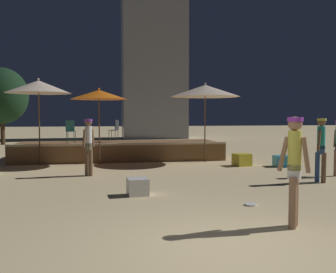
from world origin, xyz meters
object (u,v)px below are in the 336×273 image
Objects in this scene: frisbee_disc at (251,204)px; patio_umbrella_0 at (99,95)px; bistro_chair_1 at (115,128)px; person_3 at (321,146)px; bistro_chair_0 at (70,129)px; patio_umbrella_2 at (205,91)px; cube_seat_0 at (138,187)px; cube_seat_2 at (242,160)px; cube_seat_3 at (282,161)px; person_2 at (294,164)px; person_0 at (89,143)px; background_tree_2 at (2,96)px; patio_umbrella_1 at (39,87)px.

patio_umbrella_0 is at bearing 113.94° from frisbee_disc.
patio_umbrella_0 reaches higher than bistro_chair_1.
person_3 is 2.01× the size of bistro_chair_0.
person_3 is at bearing -68.66° from patio_umbrella_2.
cube_seat_0 is 6.21m from cube_seat_2.
cube_seat_3 is 0.34× the size of person_2.
patio_umbrella_0 is 3.10m from person_0.
person_2 reaches higher than bistro_chair_1.
patio_umbrella_0 is 1.62× the size of person_3.
person_0 is at bearing 111.61° from cube_seat_0.
background_tree_2 is (-9.44, 19.66, 2.05)m from person_2.
cube_seat_0 is 3.44m from person_0.
patio_umbrella_1 reaches higher than patio_umbrella_2.
cube_seat_3 is 7.04m from person_0.
bistro_chair_1 is (-0.25, 7.94, 1.12)m from cube_seat_0.
bistro_chair_1 reaches higher than cube_seat_3.
person_2 is 11.22m from bistro_chair_1.
patio_umbrella_0 is at bearing -7.81° from patio_umbrella_1.
patio_umbrella_0 is 2.68m from bistro_chair_1.
background_tree_2 reaches higher than patio_umbrella_0.
bistro_chair_0 is at bearing -41.01° from bistro_chair_1.
patio_umbrella_1 is (-2.23, 0.31, 0.29)m from patio_umbrella_0.
person_3 reaches higher than bistro_chair_0.
patio_umbrella_1 is at bearing -148.42° from bistro_chair_0.
bistro_chair_1 is 9.75m from frisbee_disc.
cube_seat_3 is (6.62, -1.68, -2.46)m from patio_umbrella_0.
frisbee_disc is (2.48, -9.34, -1.30)m from bistro_chair_1.
patio_umbrella_0 is at bearing -179.06° from patio_umbrella_2.
person_3 is at bearing -56.00° from bistro_chair_0.
cube_seat_2 is at bearing 46.05° from cube_seat_0.
patio_umbrella_2 is 1.76× the size of person_3.
bistro_chair_1 is at bearing 104.89° from frisbee_disc.
patio_umbrella_1 is 7.33m from cube_seat_0.
person_3 is at bearing -52.28° from background_tree_2.
person_0 is 6.85× the size of frisbee_disc.
person_2 reaches higher than frisbee_disc.
person_3 is at bearing 0.53° from person_2.
cube_seat_3 is 18.23m from background_tree_2.
background_tree_2 is at bearing 133.03° from cube_seat_2.
patio_umbrella_0 is 4.17m from patio_umbrella_2.
person_2 reaches higher than person_0.
person_0 is at bearing -172.38° from cube_seat_3.
bistro_chair_1 is at bearing 91.77° from cube_seat_0.
patio_umbrella_1 is 8.09m from cube_seat_2.
person_0 is 4.94m from bistro_chair_1.
cube_seat_2 is 0.72× the size of bistro_chair_1.
cube_seat_0 reaches higher than cube_seat_3.
frisbee_disc is at bearing -32.02° from cube_seat_0.
frisbee_disc is at bearing -97.98° from patio_umbrella_2.
cube_seat_3 reaches higher than frisbee_disc.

